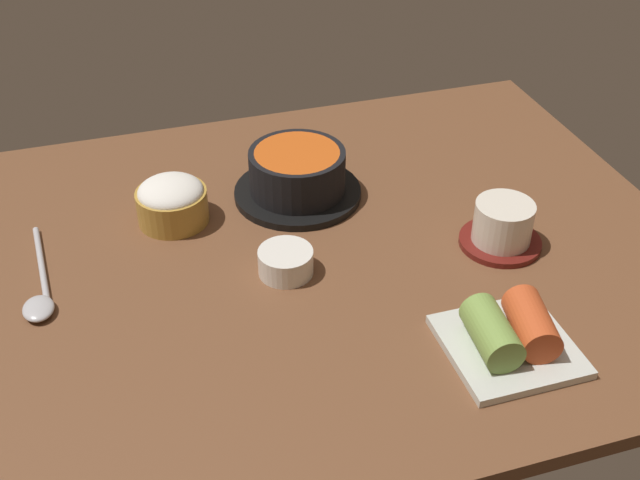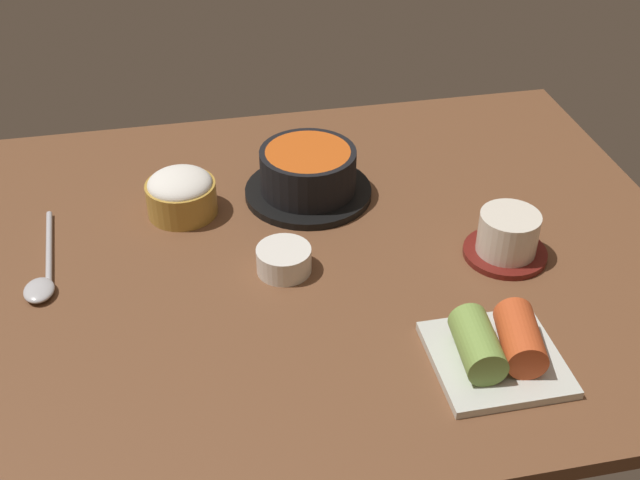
% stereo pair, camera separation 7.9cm
% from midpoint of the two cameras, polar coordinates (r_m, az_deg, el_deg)
% --- Properties ---
extents(dining_table, '(1.00, 0.76, 0.02)m').
position_cam_midpoint_polar(dining_table, '(1.02, 0.90, -1.36)').
color(dining_table, brown).
rests_on(dining_table, ground).
extents(stone_pot, '(0.18, 0.18, 0.07)m').
position_cam_midpoint_polar(stone_pot, '(1.11, 1.20, 4.66)').
color(stone_pot, black).
rests_on(stone_pot, dining_table).
extents(rice_bowl, '(0.09, 0.09, 0.06)m').
position_cam_midpoint_polar(rice_bowl, '(1.08, -7.81, 3.29)').
color(rice_bowl, '#B78C38').
rests_on(rice_bowl, dining_table).
extents(tea_cup_with_saucer, '(0.11, 0.11, 0.06)m').
position_cam_midpoint_polar(tea_cup_with_saucer, '(1.03, 15.38, 0.17)').
color(tea_cup_with_saucer, maroon).
rests_on(tea_cup_with_saucer, dining_table).
extents(banchan_cup_center, '(0.07, 0.07, 0.03)m').
position_cam_midpoint_polar(banchan_cup_center, '(0.98, -0.27, -1.43)').
color(banchan_cup_center, white).
rests_on(banchan_cup_center, dining_table).
extents(kimchi_plate, '(0.14, 0.14, 0.05)m').
position_cam_midpoint_polar(kimchi_plate, '(0.88, 15.09, -7.51)').
color(kimchi_plate, silver).
rests_on(kimchi_plate, dining_table).
extents(spoon, '(0.04, 0.19, 0.01)m').
position_cam_midpoint_polar(spoon, '(1.01, -17.05, -2.54)').
color(spoon, '#B7B7BC').
rests_on(spoon, dining_table).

